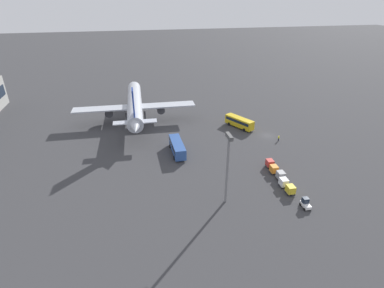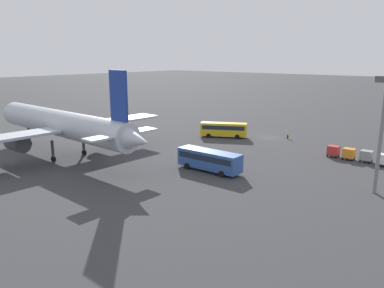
{
  "view_description": "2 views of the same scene",
  "coord_description": "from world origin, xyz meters",
  "px_view_note": "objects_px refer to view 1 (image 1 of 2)",
  "views": [
    {
      "loc": [
        -76.44,
        40.17,
        39.27
      ],
      "look_at": [
        -8.92,
        25.6,
        4.25
      ],
      "focal_mm": 28.0,
      "sensor_mm": 36.0,
      "label": 1
    },
    {
      "loc": [
        -39.76,
        75.01,
        17.96
      ],
      "look_at": [
        1.68,
        24.97,
        2.71
      ],
      "focal_mm": 35.0,
      "sensor_mm": 36.0,
      "label": 2
    }
  ],
  "objects_px": {
    "worker_person": "(279,138)",
    "cargo_cart_white": "(284,182)",
    "cargo_cart_yellow": "(290,189)",
    "cargo_cart_grey": "(281,175)",
    "airplane": "(135,104)",
    "cargo_cart_red": "(270,163)",
    "shuttle_bus_far": "(177,146)",
    "shuttle_bus_near": "(239,122)",
    "baggage_tug": "(306,203)",
    "cargo_cart_orange": "(274,169)"
  },
  "relations": [
    {
      "from": "baggage_tug",
      "to": "cargo_cart_red",
      "type": "xyz_separation_m",
      "value": [
        16.15,
        0.27,
        0.25
      ]
    },
    {
      "from": "shuttle_bus_far",
      "to": "baggage_tug",
      "type": "xyz_separation_m",
      "value": [
        -28.45,
        -21.65,
        -1.04
      ]
    },
    {
      "from": "worker_person",
      "to": "cargo_cart_orange",
      "type": "distance_m",
      "value": 18.76
    },
    {
      "from": "cargo_cart_red",
      "to": "cargo_cart_white",
      "type": "bearing_deg",
      "value": 175.71
    },
    {
      "from": "shuttle_bus_far",
      "to": "cargo_cart_yellow",
      "type": "relative_size",
      "value": 5.32
    },
    {
      "from": "airplane",
      "to": "cargo_cart_white",
      "type": "relative_size",
      "value": 22.54
    },
    {
      "from": "worker_person",
      "to": "airplane",
      "type": "bearing_deg",
      "value": 58.88
    },
    {
      "from": "airplane",
      "to": "cargo_cart_white",
      "type": "bearing_deg",
      "value": -144.53
    },
    {
      "from": "cargo_cart_yellow",
      "to": "cargo_cart_grey",
      "type": "xyz_separation_m",
      "value": [
        5.68,
        -0.58,
        0.0
      ]
    },
    {
      "from": "airplane",
      "to": "shuttle_bus_far",
      "type": "height_order",
      "value": "airplane"
    },
    {
      "from": "shuttle_bus_far",
      "to": "cargo_cart_red",
      "type": "relative_size",
      "value": 5.32
    },
    {
      "from": "cargo_cart_white",
      "to": "cargo_cart_orange",
      "type": "distance_m",
      "value": 5.69
    },
    {
      "from": "cargo_cart_yellow",
      "to": "shuttle_bus_far",
      "type": "bearing_deg",
      "value": 41.4
    },
    {
      "from": "worker_person",
      "to": "cargo_cart_white",
      "type": "height_order",
      "value": "cargo_cart_white"
    },
    {
      "from": "shuttle_bus_near",
      "to": "baggage_tug",
      "type": "distance_m",
      "value": 41.47
    },
    {
      "from": "baggage_tug",
      "to": "cargo_cart_orange",
      "type": "distance_m",
      "value": 13.33
    },
    {
      "from": "airplane",
      "to": "cargo_cart_grey",
      "type": "distance_m",
      "value": 53.85
    },
    {
      "from": "worker_person",
      "to": "cargo_cart_grey",
      "type": "height_order",
      "value": "cargo_cart_grey"
    },
    {
      "from": "worker_person",
      "to": "cargo_cart_red",
      "type": "relative_size",
      "value": 0.84
    },
    {
      "from": "cargo_cart_grey",
      "to": "airplane",
      "type": "bearing_deg",
      "value": 35.81
    },
    {
      "from": "cargo_cart_orange",
      "to": "cargo_cart_red",
      "type": "height_order",
      "value": "same"
    },
    {
      "from": "airplane",
      "to": "cargo_cart_yellow",
      "type": "height_order",
      "value": "airplane"
    },
    {
      "from": "shuttle_bus_far",
      "to": "worker_person",
      "type": "bearing_deg",
      "value": -88.73
    },
    {
      "from": "shuttle_bus_near",
      "to": "airplane",
      "type": "bearing_deg",
      "value": 40.79
    },
    {
      "from": "shuttle_bus_near",
      "to": "worker_person",
      "type": "distance_m",
      "value": 14.37
    },
    {
      "from": "cargo_cart_red",
      "to": "shuttle_bus_near",
      "type": "bearing_deg",
      "value": -2.79
    },
    {
      "from": "cargo_cart_white",
      "to": "shuttle_bus_far",
      "type": "bearing_deg",
      "value": 44.89
    },
    {
      "from": "airplane",
      "to": "cargo_cart_orange",
      "type": "bearing_deg",
      "value": -140.66
    },
    {
      "from": "baggage_tug",
      "to": "cargo_cart_orange",
      "type": "xyz_separation_m",
      "value": [
        13.31,
        0.53,
        0.25
      ]
    },
    {
      "from": "worker_person",
      "to": "cargo_cart_red",
      "type": "xyz_separation_m",
      "value": [
        -13.37,
        9.17,
        0.32
      ]
    },
    {
      "from": "baggage_tug",
      "to": "cargo_cart_yellow",
      "type": "height_order",
      "value": "baggage_tug"
    },
    {
      "from": "airplane",
      "to": "cargo_cart_yellow",
      "type": "distance_m",
      "value": 58.22
    },
    {
      "from": "cargo_cart_orange",
      "to": "cargo_cart_red",
      "type": "bearing_deg",
      "value": -5.25
    },
    {
      "from": "cargo_cart_grey",
      "to": "cargo_cart_red",
      "type": "distance_m",
      "value": 5.68
    },
    {
      "from": "cargo_cart_white",
      "to": "cargo_cart_grey",
      "type": "relative_size",
      "value": 1.0
    },
    {
      "from": "shuttle_bus_near",
      "to": "cargo_cart_red",
      "type": "distance_m",
      "value": 25.33
    },
    {
      "from": "baggage_tug",
      "to": "cargo_cart_red",
      "type": "height_order",
      "value": "baggage_tug"
    },
    {
      "from": "shuttle_bus_far",
      "to": "worker_person",
      "type": "relative_size",
      "value": 6.3
    },
    {
      "from": "shuttle_bus_near",
      "to": "cargo_cart_red",
      "type": "height_order",
      "value": "shuttle_bus_near"
    },
    {
      "from": "worker_person",
      "to": "cargo_cart_red",
      "type": "height_order",
      "value": "cargo_cart_red"
    },
    {
      "from": "worker_person",
      "to": "cargo_cart_red",
      "type": "bearing_deg",
      "value": 145.54
    },
    {
      "from": "cargo_cart_grey",
      "to": "baggage_tug",
      "type": "bearing_deg",
      "value": -178.85
    },
    {
      "from": "airplane",
      "to": "worker_person",
      "type": "bearing_deg",
      "value": -119.16
    },
    {
      "from": "cargo_cart_yellow",
      "to": "cargo_cart_red",
      "type": "bearing_deg",
      "value": -2.61
    },
    {
      "from": "shuttle_bus_near",
      "to": "cargo_cart_yellow",
      "type": "bearing_deg",
      "value": 149.09
    },
    {
      "from": "shuttle_bus_far",
      "to": "cargo_cart_white",
      "type": "xyz_separation_m",
      "value": [
        -20.82,
        -20.73,
        -0.79
      ]
    },
    {
      "from": "cargo_cart_red",
      "to": "airplane",
      "type": "bearing_deg",
      "value": 39.63
    },
    {
      "from": "shuttle_bus_far",
      "to": "cargo_cart_yellow",
      "type": "height_order",
      "value": "shuttle_bus_far"
    },
    {
      "from": "shuttle_bus_near",
      "to": "cargo_cart_yellow",
      "type": "height_order",
      "value": "shuttle_bus_near"
    },
    {
      "from": "airplane",
      "to": "cargo_cart_red",
      "type": "height_order",
      "value": "airplane"
    }
  ]
}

